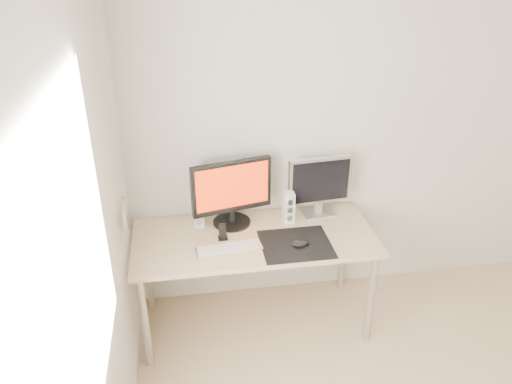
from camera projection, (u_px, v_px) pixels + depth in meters
wall_back at (376, 134)px, 3.52m from camera, size 3.50×0.00×3.50m
wall_left at (84, 341)px, 1.74m from camera, size 0.00×3.50×3.50m
window_pane at (75, 283)px, 1.62m from camera, size 0.00×1.30×1.30m
mousepad at (296, 244)px, 3.21m from camera, size 0.45×0.40×0.00m
mouse at (300, 244)px, 3.18m from camera, size 0.11×0.06×0.04m
desk at (254, 246)px, 3.34m from camera, size 1.60×0.70×0.73m
main_monitor at (232, 191)px, 3.32m from camera, size 0.55×0.31×0.47m
second_monitor at (320, 184)px, 3.45m from camera, size 0.45×0.18×0.43m
speaker_left at (198, 211)px, 3.37m from camera, size 0.07×0.09×0.22m
speaker_right at (289, 207)px, 3.42m from camera, size 0.07×0.09×0.22m
keyboard at (229, 248)px, 3.16m from camera, size 0.43×0.16×0.02m
phone_dock at (223, 234)px, 3.25m from camera, size 0.06×0.05×0.11m
pennant at (125, 215)px, 2.92m from camera, size 0.01×0.23×0.29m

